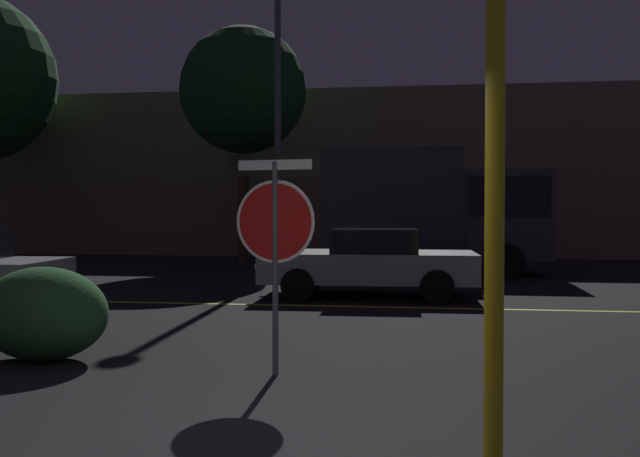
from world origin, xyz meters
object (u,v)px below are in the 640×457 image
at_px(tree_1, 243,91).
at_px(hedge_bush_1, 43,314).
at_px(yellow_pole_right, 495,199).
at_px(street_lamp, 278,70).
at_px(passing_car_2, 370,262).
at_px(delivery_truck, 437,207).
at_px(stop_sign, 275,220).

bearing_deg(tree_1, hedge_bush_1, -84.70).
distance_m(yellow_pole_right, street_lamp, 14.41).
height_order(yellow_pole_right, passing_car_2, yellow_pole_right).
distance_m(passing_car_2, tree_1, 10.08).
relative_size(delivery_truck, tree_1, 0.78).
bearing_deg(tree_1, delivery_truck, -24.64).
relative_size(stop_sign, passing_car_2, 0.54).
distance_m(stop_sign, street_lamp, 11.69).
bearing_deg(delivery_truck, tree_1, -113.49).
relative_size(stop_sign, street_lamp, 0.27).
distance_m(stop_sign, hedge_bush_1, 2.86).
xyz_separation_m(hedge_bush_1, tree_1, (-1.30, 13.98, 4.74)).
bearing_deg(stop_sign, yellow_pole_right, -44.37).
bearing_deg(yellow_pole_right, hedge_bush_1, 148.12).
bearing_deg(yellow_pole_right, stop_sign, 126.83).
relative_size(yellow_pole_right, hedge_bush_1, 2.38).
bearing_deg(delivery_truck, stop_sign, -7.87).
relative_size(passing_car_2, street_lamp, 0.50).
height_order(delivery_truck, tree_1, tree_1).
xyz_separation_m(hedge_bush_1, street_lamp, (0.46, 10.58, 4.66)).
bearing_deg(street_lamp, tree_1, 117.40).
distance_m(hedge_bush_1, tree_1, 14.81).
bearing_deg(yellow_pole_right, street_lamp, 106.83).
bearing_deg(street_lamp, passing_car_2, -58.94).
bearing_deg(stop_sign, tree_1, 114.22).
bearing_deg(hedge_bush_1, passing_car_2, 63.12).
bearing_deg(hedge_bush_1, stop_sign, -6.68).
height_order(yellow_pole_right, delivery_truck, yellow_pole_right).
xyz_separation_m(yellow_pole_right, passing_car_2, (-1.39, 8.97, -1.06)).
bearing_deg(delivery_truck, passing_car_2, -13.68).
xyz_separation_m(yellow_pole_right, tree_1, (-5.81, 16.78, 3.54)).
height_order(stop_sign, passing_car_2, stop_sign).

